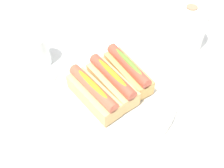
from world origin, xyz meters
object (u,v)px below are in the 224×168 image
serving_bowl (112,94)px  napkin_box (219,79)px  water_glass (37,52)px  paper_towel_roll (187,28)px  hotdog_front (93,93)px  hotdog_side (129,71)px  hotdog_back (112,82)px

serving_bowl → napkin_box: (0.21, 0.13, 0.05)m
water_glass → paper_towel_roll: bearing=41.8°
water_glass → paper_towel_roll: paper_towel_roll is taller
paper_towel_roll → water_glass: bearing=-138.2°
serving_bowl → hotdog_front: 0.07m
hotdog_side → paper_towel_roll: paper_towel_roll is taller
serving_bowl → water_glass: 0.25m
hotdog_front → hotdog_side: (0.04, 0.10, 0.00)m
napkin_box → hotdog_side: bearing=-157.1°
hotdog_back → napkin_box: bearing=31.4°
water_glass → napkin_box: bearing=15.0°
serving_bowl → napkin_box: 0.26m
paper_towel_roll → napkin_box: (0.14, -0.17, 0.01)m
hotdog_front → hotdog_back: 0.05m
serving_bowl → hotdog_side: size_ratio=2.06×
water_glass → hotdog_side: bearing=9.6°
hotdog_back → napkin_box: size_ratio=1.05×
paper_towel_roll → napkin_box: 0.22m
serving_bowl → paper_towel_roll: (0.08, 0.30, 0.04)m
napkin_box → hotdog_front: bearing=-140.9°
hotdog_side → napkin_box: 0.21m
hotdog_back → water_glass: hotdog_back is taller
hotdog_front → water_glass: bearing=165.8°
serving_bowl → paper_towel_roll: bearing=75.8°
serving_bowl → hotdog_front: bearing=-109.6°
hotdog_front → napkin_box: 0.30m
serving_bowl → hotdog_back: bearing=-98.7°
serving_bowl → hotdog_front: size_ratio=2.04×
hotdog_side → paper_towel_roll: bearing=77.0°
serving_bowl → napkin_box: size_ratio=2.15×
serving_bowl → napkin_box: napkin_box is taller
hotdog_back → hotdog_side: 0.05m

